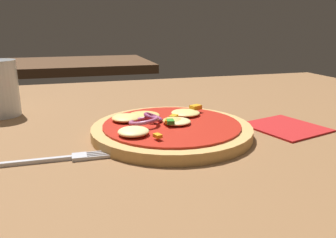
# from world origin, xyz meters

# --- Properties ---
(dining_table) EXTENTS (1.29, 0.97, 0.04)m
(dining_table) POSITION_xyz_m (0.00, 0.00, 0.02)
(dining_table) COLOR brown
(dining_table) RESTS_ON ground
(pizza) EXTENTS (0.24, 0.24, 0.03)m
(pizza) POSITION_xyz_m (-0.01, -0.04, 0.05)
(pizza) COLOR tan
(pizza) RESTS_ON dining_table
(fork) EXTENTS (0.18, 0.02, 0.01)m
(fork) POSITION_xyz_m (-0.19, -0.09, 0.04)
(fork) COLOR silver
(fork) RESTS_ON dining_table
(napkin) EXTENTS (0.13, 0.13, 0.00)m
(napkin) POSITION_xyz_m (0.18, -0.06, 0.04)
(napkin) COLOR #B21E1E
(napkin) RESTS_ON dining_table
(background_table) EXTENTS (0.79, 0.49, 0.04)m
(background_table) POSITION_xyz_m (-0.19, 1.09, 0.02)
(background_table) COLOR #4C301C
(background_table) RESTS_ON ground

